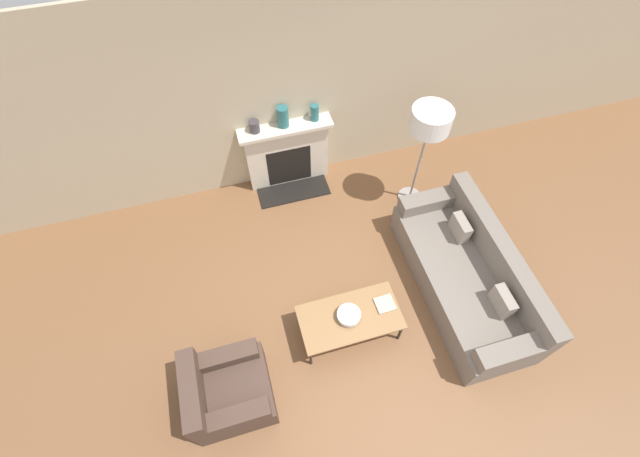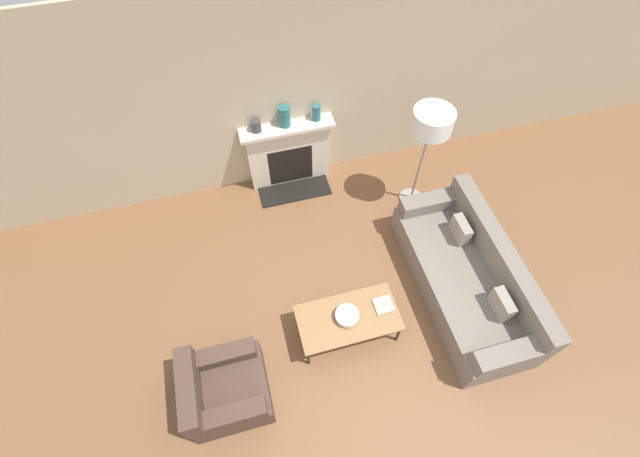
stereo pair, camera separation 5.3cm
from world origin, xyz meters
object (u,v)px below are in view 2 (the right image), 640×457
at_px(floor_lamp, 431,126).
at_px(book, 383,305).
at_px(armchair_near, 223,390).
at_px(mantel_vase_center_right, 316,113).
at_px(fireplace, 289,154).
at_px(coffee_table, 348,318).
at_px(mantel_vase_left, 256,126).
at_px(couch, 467,277).
at_px(bowl, 347,316).
at_px(mantel_vase_center_left, 285,116).

bearing_deg(floor_lamp, book, -123.11).
height_order(armchair_near, mantel_vase_center_right, mantel_vase_center_right).
bearing_deg(fireplace, book, -77.92).
relative_size(armchair_near, coffee_table, 0.72).
height_order(coffee_table, mantel_vase_left, mantel_vase_left).
relative_size(coffee_table, book, 5.24).
bearing_deg(couch, bowl, -84.61).
xyz_separation_m(bowl, mantel_vase_center_left, (-0.10, 2.55, 0.74)).
xyz_separation_m(coffee_table, bowl, (-0.02, 0.00, 0.08)).
height_order(bowl, floor_lamp, floor_lamp).
xyz_separation_m(coffee_table, mantel_vase_left, (-0.50, 2.55, 0.75)).
height_order(fireplace, mantel_vase_left, mantel_vase_left).
bearing_deg(floor_lamp, bowl, -132.19).
relative_size(book, floor_lamp, 0.14).
distance_m(coffee_table, mantel_vase_center_left, 2.68).
bearing_deg(mantel_vase_center_right, bowl, -97.35).
distance_m(mantel_vase_center_left, mantel_vase_center_right, 0.43).
distance_m(couch, mantel_vase_left, 3.28).
bearing_deg(mantel_vase_center_left, coffee_table, -87.38).
bearing_deg(mantel_vase_left, bowl, -79.27).
relative_size(couch, armchair_near, 2.76).
xyz_separation_m(fireplace, mantel_vase_center_left, (-0.01, 0.02, 0.69)).
height_order(book, floor_lamp, floor_lamp).
bearing_deg(fireplace, mantel_vase_center_left, 126.84).
height_order(book, mantel_vase_center_left, mantel_vase_center_left).
bearing_deg(mantel_vase_center_right, coffee_table, -96.94).
xyz_separation_m(coffee_table, mantel_vase_center_right, (0.31, 2.55, 0.79)).
xyz_separation_m(couch, book, (-1.14, -0.12, 0.11)).
xyz_separation_m(armchair_near, mantel_vase_center_right, (1.80, 2.94, 0.88)).
distance_m(fireplace, couch, 2.92).
relative_size(fireplace, mantel_vase_left, 7.80).
xyz_separation_m(bowl, mantel_vase_center_right, (0.33, 2.55, 0.70)).
bearing_deg(armchair_near, mantel_vase_left, -18.59).
relative_size(bowl, mantel_vase_center_right, 1.17).
bearing_deg(mantel_vase_center_right, floor_lamp, -35.75).
height_order(floor_lamp, mantel_vase_center_right, floor_lamp).
height_order(book, mantel_vase_left, mantel_vase_left).
bearing_deg(floor_lamp, fireplace, 152.30).
bearing_deg(mantel_vase_left, mantel_vase_center_right, 0.00).
bearing_deg(mantel_vase_left, floor_lamp, -23.23).
distance_m(couch, bowl, 1.60).
distance_m(fireplace, bowl, 2.54).
bearing_deg(floor_lamp, mantel_vase_center_right, 144.25).
bearing_deg(fireplace, coffee_table, -87.62).
distance_m(coffee_table, mantel_vase_left, 2.71).
distance_m(armchair_near, mantel_vase_center_left, 3.37).
bearing_deg(bowl, armchair_near, -165.17).
bearing_deg(bowl, mantel_vase_center_right, 82.65).
xyz_separation_m(armchair_near, mantel_vase_center_left, (1.37, 2.94, 0.91)).
bearing_deg(coffee_table, mantel_vase_center_right, 83.06).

